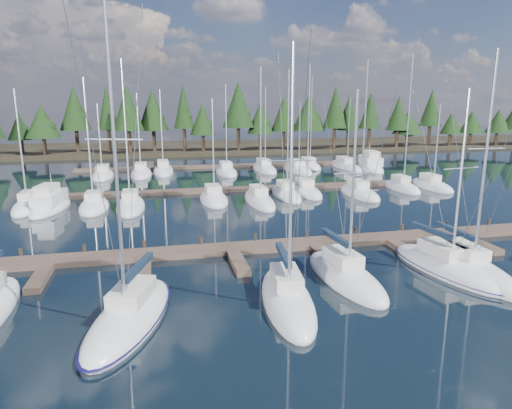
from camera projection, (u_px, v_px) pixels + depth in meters
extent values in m
plane|color=black|center=(271.00, 209.00, 45.19)|extent=(260.00, 260.00, 0.00)
cube|color=black|center=(204.00, 147.00, 102.22)|extent=(220.00, 30.00, 0.60)
cube|color=brown|center=(311.00, 243.00, 33.73)|extent=(44.00, 2.00, 0.40)
cube|color=brown|center=(40.00, 278.00, 27.04)|extent=(0.90, 4.00, 0.40)
cube|color=brown|center=(144.00, 270.00, 28.32)|extent=(0.90, 4.00, 0.40)
cube|color=brown|center=(239.00, 263.00, 29.60)|extent=(0.90, 4.00, 0.40)
cube|color=brown|center=(326.00, 256.00, 30.87)|extent=(0.90, 4.00, 0.40)
cube|color=brown|center=(406.00, 250.00, 32.15)|extent=(0.90, 4.00, 0.40)
cube|color=brown|center=(480.00, 244.00, 33.43)|extent=(0.90, 4.00, 0.40)
cylinder|color=#2F231A|center=(21.00, 255.00, 30.37)|extent=(0.26, 0.26, 0.90)
cylinder|color=#2F231A|center=(84.00, 251.00, 31.22)|extent=(0.26, 0.26, 0.90)
cylinder|color=#2F231A|center=(144.00, 247.00, 32.07)|extent=(0.26, 0.26, 0.90)
cylinder|color=#2F231A|center=(201.00, 243.00, 32.92)|extent=(0.26, 0.26, 0.90)
cylinder|color=#2F231A|center=(255.00, 239.00, 33.77)|extent=(0.26, 0.26, 0.90)
cylinder|color=#2F231A|center=(307.00, 236.00, 34.62)|extent=(0.26, 0.26, 0.90)
cylinder|color=#2F231A|center=(355.00, 233.00, 35.48)|extent=(0.26, 0.26, 0.90)
cylinder|color=#2F231A|center=(402.00, 230.00, 36.33)|extent=(0.26, 0.26, 0.90)
cylinder|color=#2F231A|center=(446.00, 227.00, 37.18)|extent=(0.26, 0.26, 0.90)
cylinder|color=#2F231A|center=(489.00, 224.00, 38.03)|extent=(0.26, 0.26, 0.90)
cube|color=brown|center=(250.00, 189.00, 54.66)|extent=(50.00, 1.80, 0.40)
cube|color=brown|center=(224.00, 166.00, 73.69)|extent=(46.00, 1.80, 0.40)
ellipsoid|color=silver|center=(130.00, 319.00, 22.11)|extent=(5.48, 9.49, 1.90)
cube|color=beige|center=(132.00, 292.00, 22.28)|extent=(2.38, 3.24, 0.70)
cylinder|color=silver|center=(115.00, 156.00, 19.89)|extent=(0.20, 0.20, 14.28)
cylinder|color=silver|center=(138.00, 270.00, 23.17)|extent=(1.33, 3.83, 0.12)
cube|color=#111E30|center=(138.00, 267.00, 23.14)|extent=(1.49, 3.73, 0.30)
cylinder|color=silver|center=(114.00, 139.00, 19.74)|extent=(2.47, 0.85, 0.07)
cylinder|color=#3F3F44|center=(96.00, 165.00, 18.04)|extent=(1.22, 3.74, 14.58)
cylinder|color=#3F3F44|center=(134.00, 153.00, 22.26)|extent=(1.50, 4.61, 14.59)
ellipsoid|color=#0F0C3D|center=(130.00, 318.00, 22.09)|extent=(5.70, 9.87, 0.18)
ellipsoid|color=silver|center=(287.00, 301.00, 24.03)|extent=(3.57, 8.99, 1.90)
cube|color=beige|center=(286.00, 277.00, 24.19)|extent=(1.72, 2.95, 0.70)
cylinder|color=silver|center=(291.00, 173.00, 22.07)|extent=(0.18, 0.18, 12.12)
cylinder|color=silver|center=(283.00, 257.00, 25.04)|extent=(0.58, 3.84, 0.12)
cube|color=#111E30|center=(283.00, 254.00, 25.01)|extent=(0.79, 3.69, 0.30)
cylinder|color=silver|center=(291.00, 161.00, 21.94)|extent=(2.28, 0.34, 0.07)
cylinder|color=#3F3F44|center=(298.00, 183.00, 20.28)|extent=(0.48, 3.77, 12.43)
cylinder|color=#3F3F44|center=(283.00, 169.00, 24.35)|extent=(0.59, 4.64, 12.43)
ellipsoid|color=silver|center=(345.00, 278.00, 27.24)|extent=(3.28, 8.77, 1.90)
cube|color=beige|center=(343.00, 257.00, 27.37)|extent=(1.66, 2.85, 0.70)
cylinder|color=silver|center=(353.00, 182.00, 25.53)|extent=(0.17, 0.17, 10.10)
cylinder|color=silver|center=(335.00, 240.00, 28.17)|extent=(0.40, 3.78, 0.12)
cube|color=#111E30|center=(335.00, 237.00, 28.13)|extent=(0.62, 3.62, 0.30)
cylinder|color=silver|center=(354.00, 173.00, 25.41)|extent=(2.39, 0.25, 0.07)
cylinder|color=#3F3F44|center=(370.00, 191.00, 23.84)|extent=(0.31, 3.72, 10.41)
cylinder|color=#3F3F44|center=(335.00, 178.00, 27.68)|extent=(0.37, 4.57, 10.41)
ellipsoid|color=silver|center=(446.00, 269.00, 28.71)|extent=(4.16, 9.28, 1.90)
cube|color=beige|center=(442.00, 249.00, 28.85)|extent=(1.99, 3.07, 0.70)
cylinder|color=silver|center=(461.00, 177.00, 26.98)|extent=(0.18, 0.18, 10.18)
cylinder|color=silver|center=(431.00, 233.00, 29.66)|extent=(0.69, 3.92, 0.12)
cube|color=#111E30|center=(431.00, 231.00, 29.63)|extent=(0.89, 3.77, 0.30)
cylinder|color=silver|center=(461.00, 168.00, 26.87)|extent=(2.57, 0.45, 0.07)
cylinder|color=#3F3F44|center=(487.00, 185.00, 25.26)|extent=(0.60, 3.84, 10.49)
cylinder|color=#3F3F44|center=(432.00, 173.00, 29.18)|extent=(0.73, 4.73, 10.49)
ellipsoid|color=#0F0C3D|center=(446.00, 268.00, 28.69)|extent=(4.32, 9.66, 0.18)
ellipsoid|color=silver|center=(468.00, 270.00, 28.49)|extent=(2.91, 9.61, 1.90)
cube|color=beige|center=(465.00, 249.00, 28.68)|extent=(1.55, 3.09, 0.70)
cylinder|color=silver|center=(486.00, 159.00, 26.48)|extent=(0.16, 0.16, 12.32)
cylinder|color=silver|center=(455.00, 233.00, 29.61)|extent=(0.22, 4.20, 0.12)
cube|color=#111E30|center=(455.00, 231.00, 29.58)|extent=(0.44, 4.02, 0.30)
cylinder|color=silver|center=(487.00, 149.00, 26.34)|extent=(2.43, 0.13, 0.07)
cylinder|color=#3F3F44|center=(511.00, 167.00, 24.55)|extent=(0.12, 4.13, 12.63)
cylinder|color=#3F3F44|center=(458.00, 157.00, 28.93)|extent=(0.15, 5.09, 12.64)
ellipsoid|color=silver|center=(29.00, 207.00, 45.24)|extent=(2.60, 8.08, 1.90)
cube|color=beige|center=(28.00, 195.00, 45.36)|extent=(1.43, 2.59, 0.70)
cylinder|color=silver|center=(21.00, 146.00, 43.49)|extent=(0.16, 0.16, 10.60)
ellipsoid|color=silver|center=(94.00, 208.00, 45.19)|extent=(2.77, 7.17, 1.90)
cube|color=beige|center=(94.00, 195.00, 45.26)|extent=(1.52, 2.29, 0.70)
cylinder|color=silver|center=(88.00, 140.00, 43.37)|extent=(0.16, 0.16, 11.62)
ellipsoid|color=silver|center=(131.00, 207.00, 45.46)|extent=(2.76, 8.77, 1.90)
cube|color=beige|center=(130.00, 194.00, 45.61)|extent=(1.52, 2.81, 0.70)
cylinder|color=silver|center=(126.00, 131.00, 43.38)|extent=(0.16, 0.16, 13.29)
ellipsoid|color=silver|center=(214.00, 200.00, 48.68)|extent=(2.82, 7.92, 1.90)
cube|color=beige|center=(213.00, 188.00, 48.79)|extent=(1.55, 2.53, 0.70)
cylinder|color=silver|center=(213.00, 147.00, 47.03)|extent=(0.16, 0.16, 9.75)
ellipsoid|color=silver|center=(259.00, 201.00, 47.96)|extent=(2.52, 9.44, 1.90)
cube|color=beige|center=(258.00, 189.00, 48.14)|extent=(1.38, 3.02, 0.70)
cylinder|color=silver|center=(261.00, 132.00, 45.91)|extent=(0.16, 0.16, 12.75)
ellipsoid|color=silver|center=(286.00, 195.00, 51.09)|extent=(2.46, 8.59, 1.90)
cube|color=beige|center=(285.00, 184.00, 51.23)|extent=(1.35, 2.75, 0.70)
cylinder|color=silver|center=(288.00, 130.00, 49.08)|extent=(0.16, 0.16, 12.73)
ellipsoid|color=silver|center=(306.00, 192.00, 52.74)|extent=(2.69, 8.47, 1.90)
cube|color=beige|center=(305.00, 181.00, 52.87)|extent=(1.48, 2.71, 0.70)
cylinder|color=silver|center=(309.00, 126.00, 50.65)|extent=(0.16, 0.16, 13.43)
ellipsoid|color=silver|center=(359.00, 194.00, 51.72)|extent=(2.81, 8.53, 1.90)
cube|color=beige|center=(358.00, 183.00, 51.86)|extent=(1.55, 2.73, 0.70)
cylinder|color=silver|center=(365.00, 125.00, 49.60)|extent=(0.16, 0.16, 13.80)
ellipsoid|color=silver|center=(402.00, 188.00, 55.08)|extent=(2.43, 7.35, 1.90)
cube|color=beige|center=(401.00, 178.00, 55.16)|extent=(1.34, 2.35, 0.70)
cylinder|color=silver|center=(408.00, 120.00, 52.90)|extent=(0.16, 0.16, 14.74)
ellipsoid|color=silver|center=(431.00, 187.00, 56.10)|extent=(2.60, 8.12, 1.90)
cube|color=beige|center=(430.00, 177.00, 56.22)|extent=(1.43, 2.60, 0.70)
cylinder|color=silver|center=(437.00, 143.00, 54.52)|extent=(0.16, 0.16, 9.13)
ellipsoid|color=silver|center=(103.00, 176.00, 63.92)|extent=(2.89, 8.34, 1.90)
cube|color=beige|center=(103.00, 167.00, 64.05)|extent=(1.59, 2.67, 0.70)
cylinder|color=silver|center=(100.00, 138.00, 62.32)|extent=(0.16, 0.16, 9.14)
ellipsoid|color=silver|center=(141.00, 174.00, 65.82)|extent=(2.92, 9.63, 1.90)
cube|color=beige|center=(141.00, 165.00, 66.01)|extent=(1.61, 3.08, 0.70)
cylinder|color=silver|center=(139.00, 132.00, 64.00)|extent=(0.16, 0.16, 10.53)
ellipsoid|color=silver|center=(163.00, 171.00, 68.54)|extent=(2.89, 11.29, 1.90)
cube|color=beige|center=(163.00, 163.00, 68.81)|extent=(1.59, 3.61, 0.70)
cylinder|color=silver|center=(162.00, 128.00, 66.59)|extent=(0.16, 0.16, 11.09)
ellipsoid|color=silver|center=(226.00, 173.00, 67.29)|extent=(2.88, 8.83, 1.90)
cube|color=beige|center=(226.00, 164.00, 67.45)|extent=(1.58, 2.83, 0.70)
cylinder|color=silver|center=(226.00, 126.00, 65.37)|extent=(0.16, 0.16, 11.81)
ellipsoid|color=silver|center=(264.00, 169.00, 70.64)|extent=(2.90, 10.40, 1.90)
cube|color=beige|center=(264.00, 161.00, 70.87)|extent=(1.59, 3.33, 0.70)
cylinder|color=silver|center=(265.00, 126.00, 68.69)|extent=(0.16, 0.16, 11.45)
ellipsoid|color=silver|center=(298.00, 170.00, 69.59)|extent=(2.99, 10.43, 1.90)
cube|color=beige|center=(297.00, 162.00, 69.82)|extent=(1.64, 3.34, 0.70)
cylinder|color=silver|center=(300.00, 134.00, 67.87)|extent=(0.16, 0.16, 9.41)
ellipsoid|color=silver|center=(309.00, 167.00, 72.87)|extent=(2.99, 7.40, 1.90)
cube|color=beige|center=(309.00, 159.00, 72.96)|extent=(1.64, 2.37, 0.70)
cylinder|color=silver|center=(311.00, 120.00, 70.88)|extent=(0.16, 0.16, 13.10)
ellipsoid|color=silver|center=(346.00, 167.00, 73.03)|extent=(2.75, 10.65, 1.90)
cube|color=beige|center=(345.00, 159.00, 73.27)|extent=(1.51, 3.41, 0.70)
cylinder|color=silver|center=(349.00, 130.00, 71.22)|extent=(0.16, 0.16, 10.07)
ellipsoid|color=silver|center=(51.00, 209.00, 44.99)|extent=(3.99, 8.72, 1.68)
cube|color=silver|center=(49.00, 198.00, 44.74)|extent=(2.75, 4.88, 1.12)
cube|color=beige|center=(47.00, 189.00, 44.13)|extent=(1.95, 3.13, 0.84)
cylinder|color=silver|center=(51.00, 181.00, 45.23)|extent=(0.09, 0.09, 1.49)
ellipsoid|color=silver|center=(370.00, 169.00, 71.33)|extent=(4.98, 10.13, 1.94)
cube|color=silver|center=(371.00, 161.00, 71.04)|extent=(3.38, 5.69, 1.29)
cube|color=beige|center=(372.00, 154.00, 70.33)|extent=(2.38, 3.67, 0.97)
cylinder|color=silver|center=(369.00, 149.00, 71.61)|extent=(0.09, 0.09, 1.72)
cylinder|color=black|center=(22.00, 146.00, 87.94)|extent=(0.70, 0.70, 2.62)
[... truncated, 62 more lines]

